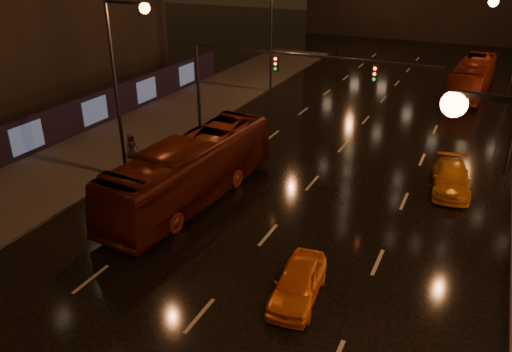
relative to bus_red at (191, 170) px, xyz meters
The scene contains 9 objects.
ground 9.92m from the bus_red, 59.55° to the left, with size 140.00×140.00×0.00m, color black.
sidewalk_left 9.34m from the bus_red, 158.08° to the left, with size 7.00×70.00×0.15m, color #38332D.
hoarding_left 12.25m from the bus_red, behind, with size 0.30×46.00×2.50m, color black.
traffic_signal 8.98m from the bus_red, 90.68° to the left, with size 15.31×0.32×6.20m.
bus_red is the anchor object (origin of this frame).
bus_curb 29.83m from the bus_red, 67.40° to the left, with size 2.51×10.72×2.99m, color maroon.
taxi_near 9.34m from the bus_red, 33.45° to the right, with size 1.58×3.92×1.34m, color orange.
taxi_far 13.75m from the bus_red, 29.66° to the left, with size 1.85×4.56×1.32m, color orange.
pedestrian_c 6.69m from the bus_red, 155.33° to the left, with size 0.75×0.49×1.54m, color black.
Camera 1 is at (7.80, -7.78, 12.04)m, focal length 35.00 mm.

